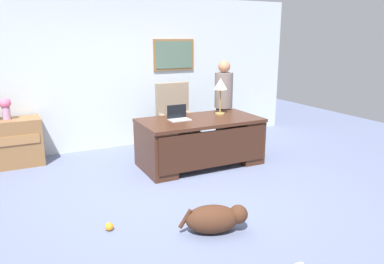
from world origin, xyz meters
name	(u,v)px	position (x,y,z in m)	size (l,w,h in m)	color
ground_plane	(186,195)	(0.00, 0.00, 0.00)	(12.00, 12.00, 0.00)	slate
back_wall	(124,73)	(0.01, 2.60, 1.35)	(7.00, 0.16, 2.70)	silver
desk	(201,140)	(0.72, 0.95, 0.41)	(1.89, 0.99, 0.75)	#422316
armchair	(176,122)	(0.69, 1.83, 0.52)	(0.60, 0.59, 1.21)	gray
person_standing	(223,104)	(1.50, 1.56, 0.82)	(0.32, 0.32, 1.60)	#262323
dog_lying	(215,218)	(-0.13, -0.98, 0.16)	(0.70, 0.47, 0.30)	#472819
laptop	(178,116)	(0.39, 1.08, 0.80)	(0.32, 0.22, 0.22)	#B2B5BA
desk_lamp	(221,86)	(1.18, 1.14, 1.22)	(0.22, 0.22, 0.60)	#9E8447
vase_with_flowers	(6,107)	(-1.98, 2.25, 0.95)	(0.17, 0.17, 0.34)	#C793BC
dog_toy_ball	(109,227)	(-1.12, -0.45, 0.04)	(0.09, 0.09, 0.09)	orange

